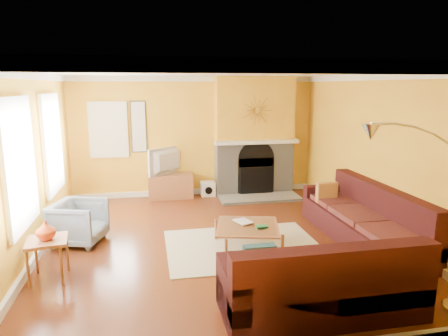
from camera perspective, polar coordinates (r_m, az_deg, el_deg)
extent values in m
cube|color=brown|center=(6.62, -0.83, -10.49)|extent=(5.50, 6.00, 0.02)
cube|color=white|center=(6.14, -0.90, 13.73)|extent=(5.50, 6.00, 0.02)
cube|color=yellow|center=(9.18, -4.18, 4.51)|extent=(5.50, 0.02, 2.70)
cube|color=yellow|center=(3.41, 8.16, -7.94)|extent=(5.50, 0.02, 2.70)
cube|color=yellow|center=(6.37, -26.10, 0.17)|extent=(0.02, 6.00, 2.70)
cube|color=yellow|center=(7.25, 21.17, 1.83)|extent=(0.02, 6.00, 2.70)
cube|color=white|center=(7.59, -23.43, 3.22)|extent=(0.06, 1.22, 1.72)
cube|color=white|center=(5.77, -27.35, 0.49)|extent=(0.06, 1.22, 1.72)
cube|color=white|center=(9.09, -16.19, 5.27)|extent=(0.82, 0.06, 1.22)
cube|color=white|center=(9.06, -12.09, 5.77)|extent=(0.34, 0.04, 1.14)
cube|color=white|center=(9.02, 4.74, 3.73)|extent=(1.92, 0.22, 0.08)
cube|color=gray|center=(8.98, 5.14, -4.27)|extent=(1.80, 0.70, 0.06)
cube|color=beige|center=(6.41, 2.79, -11.10)|extent=(2.40, 1.80, 0.02)
cube|color=#9A5D38|center=(9.08, -7.65, -2.58)|extent=(0.99, 0.44, 0.54)
imported|color=black|center=(8.96, -7.75, 0.98)|extent=(0.88, 0.79, 0.60)
cube|color=white|center=(9.22, -2.35, -2.98)|extent=(0.32, 0.32, 0.32)
imported|color=gray|center=(6.83, -20.02, -7.33)|extent=(0.95, 0.93, 0.70)
imported|color=#E14A17|center=(5.65, -24.12, -8.10)|extent=(0.26, 0.26, 0.26)
imported|color=white|center=(6.30, 1.92, -7.84)|extent=(0.31, 0.35, 0.03)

